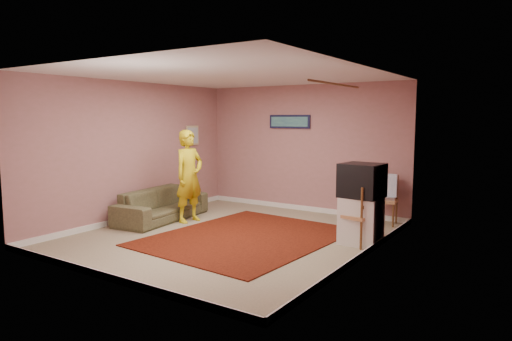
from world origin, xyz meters
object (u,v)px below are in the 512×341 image
Objects in this scene: tv_cabinet at (361,221)px; chair_a at (386,195)px; chair_b at (358,209)px; person at (189,176)px; crt_tv at (362,180)px; sofa at (162,205)px.

chair_a reaches higher than tv_cabinet.
person reaches higher than chair_b.
tv_cabinet is at bearing -79.34° from person.
crt_tv reaches higher than tv_cabinet.
person is at bearing -157.10° from chair_a.
sofa is at bearing -172.56° from tv_cabinet.
chair_b reaches higher than chair_a.
crt_tv is 1.55m from chair_a.
chair_a is 0.28× the size of person.
tv_cabinet is at bearing -89.56° from sofa.
person reaches higher than chair_a.
tv_cabinet is 1.49× the size of chair_a.
sofa is 0.80m from person.
chair_a is at bearing 93.72° from tv_cabinet.
tv_cabinet is 1.45× the size of chair_b.
crt_tv is 3.23m from person.
tv_cabinet is 0.43× the size of person.
tv_cabinet is 0.36× the size of sofa.
sofa is at bearing -167.78° from crt_tv.
chair_a is 1.58m from chair_b.
tv_cabinet is 0.62m from crt_tv.
sofa is (-3.75, -0.49, -0.07)m from tv_cabinet.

